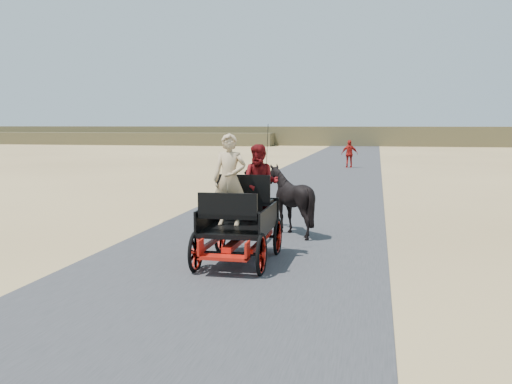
% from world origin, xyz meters
% --- Properties ---
extents(ground, '(140.00, 140.00, 0.00)m').
position_xyz_m(ground, '(0.00, 0.00, 0.00)').
color(ground, tan).
extents(road, '(6.00, 140.00, 0.01)m').
position_xyz_m(road, '(0.00, 0.00, 0.01)').
color(road, '#38383A').
rests_on(road, ground).
extents(ridge_far, '(140.00, 6.00, 2.40)m').
position_xyz_m(ridge_far, '(0.00, 62.00, 1.20)').
color(ridge_far, brown).
rests_on(ridge_far, ground).
extents(ridge_near, '(40.00, 4.00, 1.60)m').
position_xyz_m(ridge_near, '(-30.00, 58.00, 0.80)').
color(ridge_near, brown).
rests_on(ridge_near, ground).
extents(carriage, '(1.30, 2.40, 0.72)m').
position_xyz_m(carriage, '(0.11, -1.45, 0.36)').
color(carriage, black).
rests_on(carriage, ground).
extents(horse_left, '(0.91, 2.01, 1.70)m').
position_xyz_m(horse_left, '(-0.44, 1.55, 0.85)').
color(horse_left, black).
rests_on(horse_left, ground).
extents(horse_right, '(1.37, 1.54, 1.70)m').
position_xyz_m(horse_right, '(0.66, 1.55, 0.85)').
color(horse_right, black).
rests_on(horse_right, ground).
extents(driver_man, '(0.66, 0.43, 1.80)m').
position_xyz_m(driver_man, '(-0.09, -1.40, 1.62)').
color(driver_man, tan).
rests_on(driver_man, carriage).
extents(passenger_woman, '(0.77, 0.60, 1.58)m').
position_xyz_m(passenger_woman, '(0.41, -0.85, 1.51)').
color(passenger_woman, '#660C0F').
rests_on(passenger_woman, carriage).
extents(pedestrian, '(1.05, 0.53, 1.73)m').
position_xyz_m(pedestrian, '(1.06, 23.72, 0.86)').
color(pedestrian, '#B01A14').
rests_on(pedestrian, ground).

